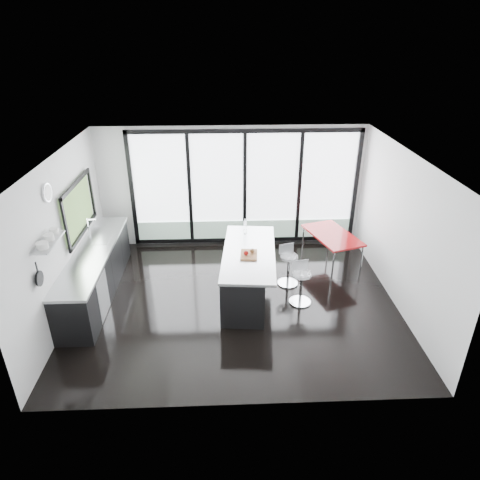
{
  "coord_description": "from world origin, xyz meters",
  "views": [
    {
      "loc": [
        -0.2,
        -6.77,
        4.68
      ],
      "look_at": [
        0.1,
        0.3,
        1.15
      ],
      "focal_mm": 32.0,
      "sensor_mm": 36.0,
      "label": 1
    }
  ],
  "objects_px": {
    "red_table": "(331,250)",
    "island": "(245,272)",
    "bar_stool_near": "(301,288)",
    "bar_stool_far": "(288,270)"
  },
  "relations": [
    {
      "from": "bar_stool_far",
      "to": "red_table",
      "type": "bearing_deg",
      "value": 18.2
    },
    {
      "from": "island",
      "to": "bar_stool_near",
      "type": "bearing_deg",
      "value": -18.98
    },
    {
      "from": "bar_stool_near",
      "to": "red_table",
      "type": "xyz_separation_m",
      "value": [
        0.89,
        1.42,
        0.04
      ]
    },
    {
      "from": "island",
      "to": "bar_stool_far",
      "type": "bearing_deg",
      "value": 19.4
    },
    {
      "from": "island",
      "to": "red_table",
      "type": "relative_size",
      "value": 1.72
    },
    {
      "from": "bar_stool_near",
      "to": "red_table",
      "type": "distance_m",
      "value": 1.68
    },
    {
      "from": "red_table",
      "to": "island",
      "type": "bearing_deg",
      "value": -151.0
    },
    {
      "from": "bar_stool_near",
      "to": "red_table",
      "type": "bearing_deg",
      "value": 48.13
    },
    {
      "from": "island",
      "to": "bar_stool_far",
      "type": "distance_m",
      "value": 0.95
    },
    {
      "from": "bar_stool_far",
      "to": "red_table",
      "type": "distance_m",
      "value": 1.28
    }
  ]
}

